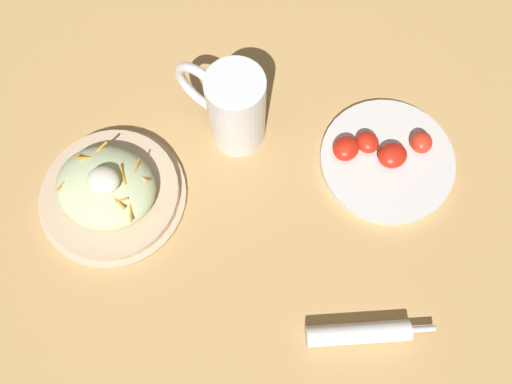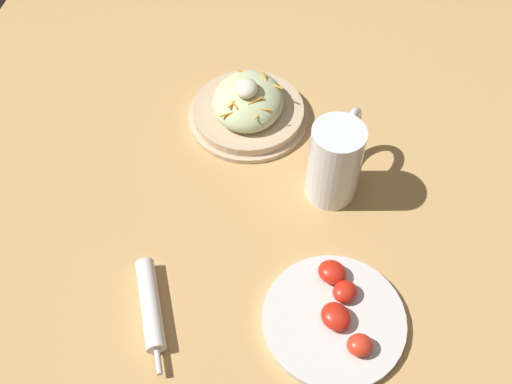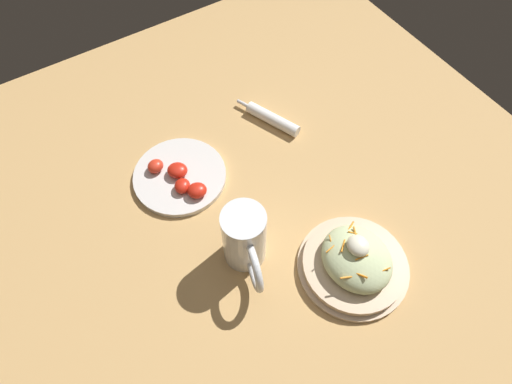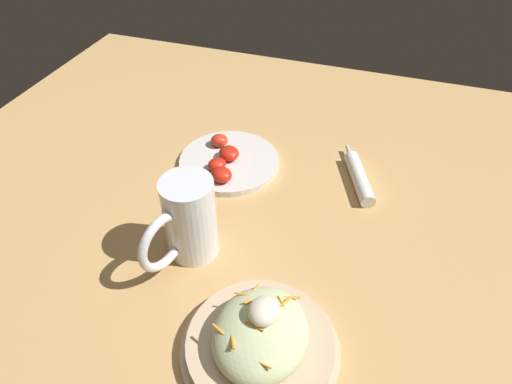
# 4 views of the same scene
# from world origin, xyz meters

# --- Properties ---
(ground_plane) EXTENTS (1.43, 1.43, 0.00)m
(ground_plane) POSITION_xyz_m (0.00, 0.00, 0.00)
(ground_plane) COLOR tan
(salad_plate) EXTENTS (0.23, 0.23, 0.10)m
(salad_plate) POSITION_xyz_m (-0.20, -0.11, 0.03)
(salad_plate) COLOR #D1B28E
(salad_plate) RESTS_ON ground_plane
(beer_mug) EXTENTS (0.16, 0.09, 0.15)m
(beer_mug) POSITION_xyz_m (-0.06, 0.06, 0.07)
(beer_mug) COLOR white
(beer_mug) RESTS_ON ground_plane
(napkin_roll) EXTENTS (0.17, 0.09, 0.03)m
(napkin_roll) POSITION_xyz_m (0.21, -0.19, 0.01)
(napkin_roll) COLOR white
(napkin_roll) RESTS_ON ground_plane
(tomato_plate) EXTENTS (0.21, 0.21, 0.04)m
(tomato_plate) POSITION_xyz_m (0.19, 0.09, 0.01)
(tomato_plate) COLOR silver
(tomato_plate) RESTS_ON ground_plane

